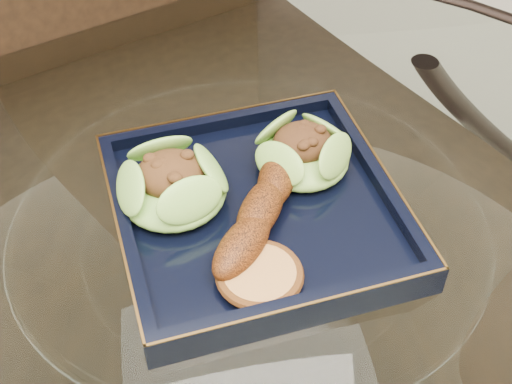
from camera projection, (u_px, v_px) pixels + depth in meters
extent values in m
cylinder|color=white|center=(250.00, 263.00, 0.68)|extent=(1.10, 1.10, 0.01)
torus|color=black|center=(250.00, 263.00, 0.68)|extent=(1.13, 1.13, 0.02)
cylinder|color=black|center=(386.00, 255.00, 1.18)|extent=(0.04, 0.04, 0.75)
cylinder|color=black|center=(40.00, 308.00, 1.10)|extent=(0.04, 0.04, 0.75)
cube|color=black|center=(217.00, 218.00, 1.04)|extent=(0.60, 0.60, 0.04)
cylinder|color=black|center=(386.00, 356.00, 1.19)|extent=(0.04, 0.04, 0.50)
cylinder|color=black|center=(71.00, 296.00, 1.28)|extent=(0.04, 0.04, 0.50)
cylinder|color=black|center=(258.00, 210.00, 1.43)|extent=(0.04, 0.04, 0.50)
cube|color=black|center=(256.00, 214.00, 0.70)|extent=(0.30, 0.30, 0.02)
ellipsoid|color=#629E2E|center=(172.00, 187.00, 0.69)|extent=(0.12, 0.12, 0.04)
ellipsoid|color=#57922A|center=(303.00, 154.00, 0.72)|extent=(0.12, 0.12, 0.03)
ellipsoid|color=#662C0A|center=(261.00, 209.00, 0.67)|extent=(0.12, 0.17, 0.03)
cylinder|color=#C88C42|center=(260.00, 276.00, 0.62)|extent=(0.07, 0.07, 0.01)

